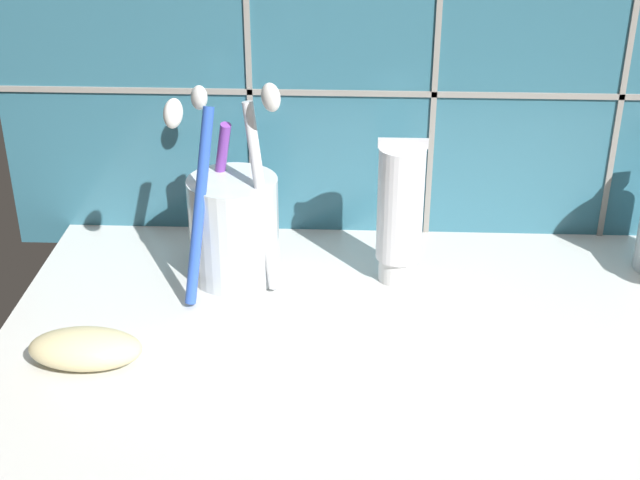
{
  "coord_description": "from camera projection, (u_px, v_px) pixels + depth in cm",
  "views": [
    {
      "loc": [
        -5.15,
        -57.77,
        39.87
      ],
      "look_at": [
        -7.79,
        3.5,
        8.27
      ],
      "focal_mm": 50.0,
      "sensor_mm": 36.0,
      "label": 1
    }
  ],
  "objects": [
    {
      "name": "toothbrush_cup",
      "position": [
        233.0,
        224.0,
        0.74
      ],
      "size": [
        9.1,
        12.67,
        18.15
      ],
      "color": "silver",
      "rests_on": "sink_counter"
    },
    {
      "name": "toothpaste_tube",
      "position": [
        400.0,
        212.0,
        0.73
      ],
      "size": [
        4.01,
        3.82,
        12.75
      ],
      "color": "white",
      "rests_on": "sink_counter"
    },
    {
      "name": "soap_bar",
      "position": [
        85.0,
        349.0,
        0.64
      ],
      "size": [
        8.3,
        4.31,
        2.74
      ],
      "primitive_type": "ellipsoid",
      "color": "beige",
      "rests_on": "sink_counter"
    },
    {
      "name": "tile_wall_backsplash",
      "position": [
        418.0,
        36.0,
        0.77
      ],
      "size": [
        75.0,
        1.72,
        40.83
      ],
      "color": "#336B7F",
      "rests_on": "ground"
    },
    {
      "name": "sink_counter",
      "position": [
        418.0,
        346.0,
        0.69
      ],
      "size": [
        65.0,
        36.68,
        2.0
      ],
      "primitive_type": "cube",
      "color": "silver",
      "rests_on": "ground"
    }
  ]
}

